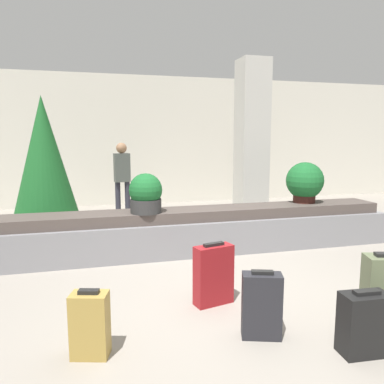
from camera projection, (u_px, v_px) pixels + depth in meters
name	position (u px, v px, depth m)	size (l,w,h in m)	color
ground_plane	(229.00, 294.00, 4.03)	(18.00, 18.00, 0.00)	gray
back_wall	(149.00, 141.00, 9.43)	(18.00, 0.06, 3.20)	beige
carousel	(192.00, 231.00, 5.49)	(6.19, 0.71, 0.64)	gray
pillar	(252.00, 141.00, 7.51)	(0.56, 0.56, 3.20)	beige
suitcase_0	(213.00, 275.00, 3.76)	(0.42, 0.25, 0.63)	maroon
suitcase_1	(90.00, 325.00, 2.85)	(0.32, 0.25, 0.53)	#A3843D
suitcase_2	(383.00, 294.00, 3.22)	(0.36, 0.30, 0.70)	#5B6647
suitcase_3	(262.00, 305.00, 3.12)	(0.36, 0.26, 0.58)	#232328
suitcase_4	(364.00, 324.00, 2.88)	(0.38, 0.23, 0.52)	black
potted_plant_0	(146.00, 194.00, 5.14)	(0.46, 0.46, 0.55)	#2D2D2D
potted_plant_1	(305.00, 182.00, 5.96)	(0.59, 0.59, 0.65)	#381914
traveler_0	(122.00, 174.00, 7.85)	(0.34, 0.23, 1.57)	#282833
decorated_tree	(44.00, 163.00, 6.08)	(1.15, 1.15, 2.35)	#4C331E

